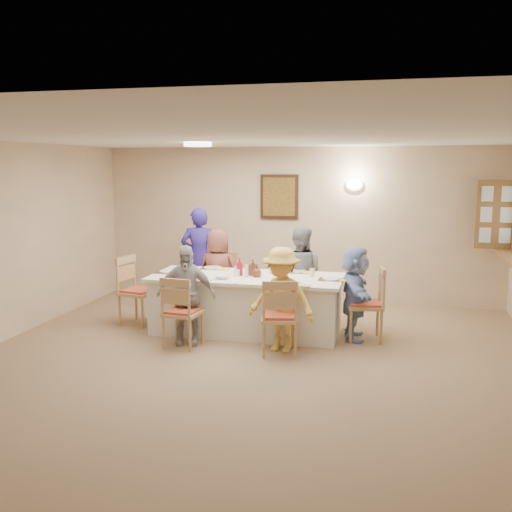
% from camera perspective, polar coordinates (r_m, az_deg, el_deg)
% --- Properties ---
extents(ground, '(7.00, 7.00, 0.00)m').
position_cam_1_polar(ground, '(6.23, -1.19, -11.65)').
color(ground, '#8B6E4B').
extents(room_walls, '(7.00, 7.00, 7.00)m').
position_cam_1_polar(room_walls, '(5.87, -1.24, 2.32)').
color(room_walls, tan).
rests_on(room_walls, ground).
extents(wall_picture, '(0.62, 0.05, 0.72)m').
position_cam_1_polar(wall_picture, '(9.29, 2.33, 5.94)').
color(wall_picture, black).
rests_on(wall_picture, room_walls).
extents(wall_sconce, '(0.26, 0.09, 0.18)m').
position_cam_1_polar(wall_sconce, '(9.10, 9.81, 7.01)').
color(wall_sconce, white).
rests_on(wall_sconce, room_walls).
extents(ceiling_light, '(0.36, 0.36, 0.05)m').
position_cam_1_polar(ceiling_light, '(7.56, -5.85, 11.03)').
color(ceiling_light, white).
rests_on(ceiling_light, room_walls).
extents(shutter_door, '(0.55, 0.04, 1.00)m').
position_cam_1_polar(shutter_door, '(8.95, 22.86, 3.84)').
color(shutter_door, brown).
rests_on(shutter_door, room_walls).
extents(dining_table, '(2.52, 1.07, 0.76)m').
position_cam_1_polar(dining_table, '(7.61, -0.95, -4.80)').
color(dining_table, white).
rests_on(dining_table, ground).
extents(chair_back_left, '(0.47, 0.47, 0.93)m').
position_cam_1_polar(chair_back_left, '(8.50, -3.55, -2.78)').
color(chair_back_left, tan).
rests_on(chair_back_left, ground).
extents(chair_back_right, '(0.50, 0.50, 0.92)m').
position_cam_1_polar(chair_back_right, '(8.24, 4.48, -3.19)').
color(chair_back_right, tan).
rests_on(chair_back_right, ground).
extents(chair_front_left, '(0.47, 0.47, 0.89)m').
position_cam_1_polar(chair_front_left, '(7.03, -7.33, -5.48)').
color(chair_front_left, tan).
rests_on(chair_front_left, ground).
extents(chair_front_right, '(0.52, 0.52, 0.92)m').
position_cam_1_polar(chair_front_right, '(6.71, 2.36, -6.01)').
color(chair_front_right, tan).
rests_on(chair_front_right, ground).
extents(chair_left_end, '(0.54, 0.54, 0.96)m').
position_cam_1_polar(chair_left_end, '(8.10, -11.66, -3.41)').
color(chair_left_end, tan).
rests_on(chair_left_end, ground).
extents(chair_right_end, '(0.51, 0.51, 0.95)m').
position_cam_1_polar(chair_right_end, '(7.37, 10.85, -4.67)').
color(chair_right_end, tan).
rests_on(chair_right_end, ground).
extents(diner_back_left, '(0.67, 0.47, 1.29)m').
position_cam_1_polar(diner_back_left, '(8.35, -3.80, -1.70)').
color(diner_back_left, brown).
rests_on(diner_back_left, ground).
extents(diner_back_right, '(0.70, 0.56, 1.37)m').
position_cam_1_polar(diner_back_right, '(8.08, 4.36, -1.79)').
color(diner_back_right, gray).
rests_on(diner_back_right, ground).
extents(diner_front_left, '(0.83, 0.54, 1.24)m').
position_cam_1_polar(diner_front_left, '(7.10, -7.02, -3.88)').
color(diner_front_left, '#AAAAAA').
rests_on(diner_front_left, ground).
extents(diner_front_right, '(0.97, 0.74, 1.26)m').
position_cam_1_polar(diner_front_right, '(6.78, 2.56, -4.38)').
color(diner_front_right, '#F3C251').
rests_on(diner_front_right, ground).
extents(diner_right_end, '(1.19, 0.59, 1.20)m').
position_cam_1_polar(diner_right_end, '(7.35, 9.86, -3.66)').
color(diner_right_end, '#849ED6').
rests_on(diner_right_end, ground).
extents(caregiver, '(0.73, 0.62, 1.57)m').
position_cam_1_polar(caregiver, '(8.91, -5.69, -0.16)').
color(caregiver, '#2E2490').
rests_on(caregiver, ground).
extents(placemat_fl, '(0.34, 0.25, 0.01)m').
position_cam_1_polar(placemat_fl, '(7.31, -6.34, -2.37)').
color(placemat_fl, '#472B19').
rests_on(placemat_fl, dining_table).
extents(plate_fl, '(0.23, 0.23, 0.01)m').
position_cam_1_polar(plate_fl, '(7.30, -6.34, -2.29)').
color(plate_fl, white).
rests_on(plate_fl, dining_table).
extents(napkin_fl, '(0.13, 0.13, 0.01)m').
position_cam_1_polar(napkin_fl, '(7.20, -5.12, -2.46)').
color(napkin_fl, '#FFF835').
rests_on(napkin_fl, dining_table).
extents(placemat_fr, '(0.35, 0.26, 0.01)m').
position_cam_1_polar(placemat_fr, '(7.00, 2.97, -2.82)').
color(placemat_fr, '#472B19').
rests_on(placemat_fr, dining_table).
extents(plate_fr, '(0.25, 0.25, 0.02)m').
position_cam_1_polar(plate_fr, '(7.00, 2.97, -2.74)').
color(plate_fr, white).
rests_on(plate_fr, dining_table).
extents(napkin_fr, '(0.14, 0.14, 0.01)m').
position_cam_1_polar(napkin_fr, '(6.92, 4.36, -2.91)').
color(napkin_fr, '#FFF835').
rests_on(napkin_fr, dining_table).
extents(placemat_bl, '(0.33, 0.25, 0.01)m').
position_cam_1_polar(placemat_bl, '(8.09, -4.35, -1.23)').
color(placemat_bl, '#472B19').
rests_on(placemat_bl, dining_table).
extents(plate_bl, '(0.25, 0.25, 0.02)m').
position_cam_1_polar(plate_bl, '(8.09, -4.35, -1.16)').
color(plate_bl, white).
rests_on(plate_bl, dining_table).
extents(napkin_bl, '(0.15, 0.15, 0.01)m').
position_cam_1_polar(napkin_bl, '(7.99, -3.22, -1.29)').
color(napkin_bl, '#FFF835').
rests_on(napkin_bl, dining_table).
extents(placemat_br, '(0.35, 0.26, 0.01)m').
position_cam_1_polar(placemat_br, '(7.81, 4.07, -1.59)').
color(placemat_br, '#472B19').
rests_on(placemat_br, dining_table).
extents(plate_br, '(0.26, 0.26, 0.02)m').
position_cam_1_polar(plate_br, '(7.81, 4.08, -1.52)').
color(plate_br, white).
rests_on(plate_br, dining_table).
extents(napkin_br, '(0.15, 0.15, 0.01)m').
position_cam_1_polar(napkin_br, '(7.74, 5.33, -1.66)').
color(napkin_br, '#FFF835').
rests_on(napkin_br, dining_table).
extents(placemat_le, '(0.37, 0.28, 0.01)m').
position_cam_1_polar(placemat_le, '(7.87, -8.75, -1.60)').
color(placemat_le, '#472B19').
rests_on(placemat_le, dining_table).
extents(plate_le, '(0.25, 0.25, 0.02)m').
position_cam_1_polar(plate_le, '(7.87, -8.75, -1.53)').
color(plate_le, white).
rests_on(plate_le, dining_table).
extents(napkin_le, '(0.14, 0.14, 0.01)m').
position_cam_1_polar(napkin_le, '(7.76, -7.65, -1.67)').
color(napkin_le, '#FFF835').
rests_on(napkin_le, dining_table).
extents(placemat_re, '(0.33, 0.24, 0.01)m').
position_cam_1_polar(placemat_re, '(7.34, 7.56, -2.34)').
color(placemat_re, '#472B19').
rests_on(placemat_re, dining_table).
extents(plate_re, '(0.23, 0.23, 0.01)m').
position_cam_1_polar(plate_re, '(7.34, 7.56, -2.26)').
color(plate_re, white).
rests_on(plate_re, dining_table).
extents(napkin_re, '(0.14, 0.14, 0.01)m').
position_cam_1_polar(napkin_re, '(7.27, 8.93, -2.41)').
color(napkin_re, '#FFF835').
rests_on(napkin_re, dining_table).
extents(teacup_a, '(0.12, 0.12, 0.10)m').
position_cam_1_polar(teacup_a, '(7.49, -7.61, -1.76)').
color(teacup_a, white).
rests_on(teacup_a, dining_table).
extents(teacup_b, '(0.14, 0.14, 0.09)m').
position_cam_1_polar(teacup_b, '(7.95, 3.00, -1.08)').
color(teacup_b, white).
rests_on(teacup_b, dining_table).
extents(bowl_a, '(0.27, 0.27, 0.05)m').
position_cam_1_polar(bowl_a, '(7.35, -3.41, -2.09)').
color(bowl_a, white).
rests_on(bowl_a, dining_table).
extents(bowl_b, '(0.35, 0.35, 0.06)m').
position_cam_1_polar(bowl_b, '(7.70, 1.97, -1.51)').
color(bowl_b, white).
rests_on(bowl_b, dining_table).
extents(condiment_ketchup, '(0.16, 0.16, 0.23)m').
position_cam_1_polar(condiment_ketchup, '(7.53, -1.65, -1.09)').
color(condiment_ketchup, '#B80F26').
rests_on(condiment_ketchup, dining_table).
extents(condiment_brown, '(0.14, 0.14, 0.21)m').
position_cam_1_polar(condiment_brown, '(7.55, -0.31, -1.15)').
color(condiment_brown, '#5E2E19').
rests_on(condiment_brown, dining_table).
extents(condiment_malt, '(0.19, 0.19, 0.15)m').
position_cam_1_polar(condiment_malt, '(7.44, 0.09, -1.52)').
color(condiment_malt, '#5E2E19').
rests_on(condiment_malt, dining_table).
extents(drinking_glass, '(0.07, 0.07, 0.10)m').
position_cam_1_polar(drinking_glass, '(7.60, -1.96, -1.46)').
color(drinking_glass, silver).
rests_on(drinking_glass, dining_table).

